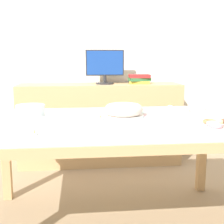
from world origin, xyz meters
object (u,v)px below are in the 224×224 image
(tealight_left_edge, at_px, (205,111))
(book_stack, at_px, (139,79))
(tealight_right_edge, at_px, (190,112))
(tealight_near_front, at_px, (170,106))
(pastry_platter, at_px, (223,125))
(cake_chocolate_round, at_px, (124,110))
(tealight_centre, at_px, (100,118))
(tealight_near_cakes, at_px, (34,134))
(computer_monitor, at_px, (105,67))
(plate_stack, at_px, (31,110))

(tealight_left_edge, bearing_deg, book_stack, 105.32)
(tealight_right_edge, relative_size, tealight_near_front, 1.00)
(tealight_right_edge, bearing_deg, book_stack, 97.53)
(pastry_platter, height_order, tealight_near_front, pastry_platter)
(book_stack, relative_size, cake_chocolate_round, 0.85)
(tealight_near_front, height_order, tealight_centre, same)
(pastry_platter, xyz_separation_m, tealight_right_edge, (-0.04, 0.49, -0.00))
(pastry_platter, relative_size, tealight_near_front, 8.85)
(cake_chocolate_round, distance_m, tealight_near_cakes, 0.77)
(computer_monitor, bearing_deg, tealight_left_edge, -58.20)
(book_stack, relative_size, tealight_near_cakes, 6.17)
(computer_monitor, height_order, tealight_right_edge, computer_monitor)
(computer_monitor, distance_m, tealight_near_cakes, 1.88)
(cake_chocolate_round, relative_size, tealight_centre, 7.30)
(tealight_near_front, bearing_deg, computer_monitor, 118.79)
(pastry_platter, bearing_deg, tealight_left_edge, 78.20)
(book_stack, height_order, tealight_centre, book_stack)
(tealight_near_front, bearing_deg, cake_chocolate_round, -141.28)
(computer_monitor, distance_m, plate_stack, 1.35)
(pastry_platter, relative_size, plate_stack, 1.69)
(cake_chocolate_round, distance_m, pastry_platter, 0.70)
(tealight_left_edge, height_order, tealight_centre, same)
(computer_monitor, relative_size, tealight_near_front, 10.60)
(cake_chocolate_round, xyz_separation_m, tealight_centre, (-0.18, -0.10, -0.04))
(tealight_right_edge, distance_m, tealight_centre, 0.72)
(book_stack, relative_size, tealight_left_edge, 6.17)
(cake_chocolate_round, distance_m, tealight_centre, 0.21)
(computer_monitor, bearing_deg, cake_chocolate_round, -88.66)
(computer_monitor, xyz_separation_m, cake_chocolate_round, (0.03, -1.26, -0.28))
(pastry_platter, bearing_deg, tealight_near_front, 96.90)
(book_stack, distance_m, plate_stack, 1.56)
(plate_stack, height_order, tealight_near_front, plate_stack)
(cake_chocolate_round, bearing_deg, tealight_right_edge, 6.19)
(book_stack, xyz_separation_m, tealight_near_cakes, (-0.93, -1.77, -0.18))
(tealight_left_edge, bearing_deg, tealight_centre, -165.00)
(tealight_near_front, bearing_deg, pastry_platter, -83.10)
(plate_stack, distance_m, tealight_right_edge, 1.21)
(computer_monitor, relative_size, cake_chocolate_round, 1.45)
(plate_stack, xyz_separation_m, tealight_centre, (0.50, -0.21, -0.03))
(computer_monitor, xyz_separation_m, plate_stack, (-0.65, -1.15, -0.28))
(book_stack, xyz_separation_m, cake_chocolate_round, (-0.36, -1.26, -0.14))
(computer_monitor, distance_m, tealight_right_edge, 1.36)
(cake_chocolate_round, height_order, pastry_platter, cake_chocolate_round)
(tealight_right_edge, bearing_deg, tealight_left_edge, 24.70)
(plate_stack, relative_size, tealight_centre, 5.25)
(pastry_platter, distance_m, tealight_near_front, 0.80)
(book_stack, height_order, tealight_near_front, book_stack)
(book_stack, xyz_separation_m, tealight_centre, (-0.54, -1.36, -0.18))
(plate_stack, bearing_deg, tealight_near_front, 12.64)
(computer_monitor, xyz_separation_m, tealight_centre, (-0.15, -1.36, -0.31))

